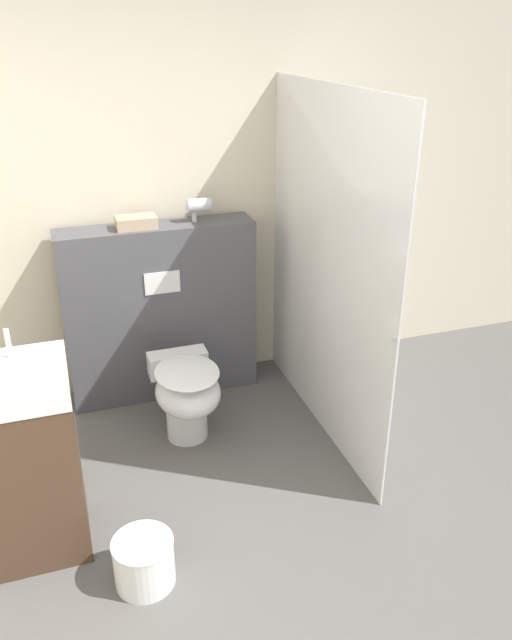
{
  "coord_description": "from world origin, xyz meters",
  "views": [
    {
      "loc": [
        -0.87,
        -1.81,
        2.28
      ],
      "look_at": [
        0.14,
        1.24,
        0.76
      ],
      "focal_mm": 35.0,
      "sensor_mm": 36.0,
      "label": 1
    }
  ],
  "objects_px": {
    "hair_drier": "(200,206)",
    "waste_bin": "(144,562)",
    "toilet": "(186,394)",
    "sink_vanity": "(28,460)"
  },
  "relations": [
    {
      "from": "hair_drier",
      "to": "waste_bin",
      "type": "relative_size",
      "value": 0.63
    },
    {
      "from": "toilet",
      "to": "waste_bin",
      "type": "distance_m",
      "value": 1.1
    },
    {
      "from": "hair_drier",
      "to": "toilet",
      "type": "bearing_deg",
      "value": -113.86
    },
    {
      "from": "toilet",
      "to": "sink_vanity",
      "type": "distance_m",
      "value": 1.05
    },
    {
      "from": "hair_drier",
      "to": "sink_vanity",
      "type": "bearing_deg",
      "value": -133.71
    },
    {
      "from": "sink_vanity",
      "to": "waste_bin",
      "type": "xyz_separation_m",
      "value": [
        0.44,
        -0.42,
        -0.36
      ]
    },
    {
      "from": "sink_vanity",
      "to": "hair_drier",
      "type": "distance_m",
      "value": 1.82
    },
    {
      "from": "waste_bin",
      "to": "hair_drier",
      "type": "bearing_deg",
      "value": 66.59
    },
    {
      "from": "sink_vanity",
      "to": "waste_bin",
      "type": "bearing_deg",
      "value": -43.44
    },
    {
      "from": "toilet",
      "to": "hair_drier",
      "type": "xyz_separation_m",
      "value": [
        0.27,
        0.6,
        0.95
      ]
    }
  ]
}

